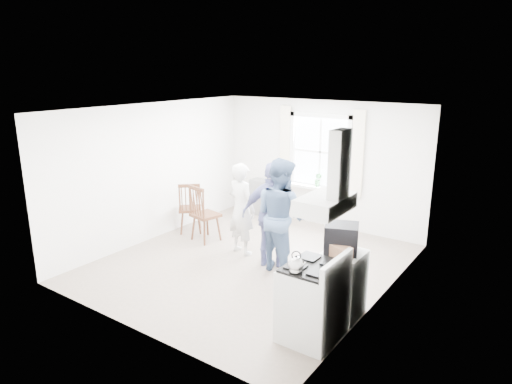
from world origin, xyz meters
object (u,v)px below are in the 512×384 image
object	(u,v)px
person_mid	(281,215)
person_right	(273,215)
windsor_chair_b	(200,208)
low_cabinet	(342,284)
stereo_stack	(341,238)
windsor_chair_a	(190,203)
gas_stove	(313,301)
person_left	(241,209)

from	to	relation	value
person_mid	person_right	size ratio (longest dim) A/B	1.06
windsor_chair_b	person_right	bearing A→B (deg)	-3.58
low_cabinet	stereo_stack	world-z (taller)	stereo_stack
windsor_chair_a	person_mid	distance (m)	2.41
person_mid	person_right	distance (m)	0.21
windsor_chair_a	person_right	bearing A→B (deg)	-8.67
windsor_chair_b	person_right	xyz separation A→B (m)	(1.69, -0.11, 0.20)
stereo_stack	windsor_chair_a	world-z (taller)	stereo_stack
stereo_stack	windsor_chair_a	size ratio (longest dim) A/B	0.50
person_right	windsor_chair_b	bearing A→B (deg)	-27.79
stereo_stack	windsor_chair_b	xyz separation A→B (m)	(-3.28, 0.93, -0.41)
windsor_chair_a	windsor_chair_b	xyz separation A→B (m)	(0.48, -0.22, 0.04)
low_cabinet	stereo_stack	distance (m)	0.64
stereo_stack	person_right	size ratio (longest dim) A/B	0.30
gas_stove	windsor_chair_a	bearing A→B (deg)	153.72
windsor_chair_a	person_left	world-z (taller)	person_left
stereo_stack	low_cabinet	bearing A→B (deg)	12.57
gas_stove	stereo_stack	bearing A→B (deg)	87.94
low_cabinet	person_mid	distance (m)	1.69
low_cabinet	person_right	world-z (taller)	person_right
person_left	person_mid	world-z (taller)	person_mid
stereo_stack	person_left	world-z (taller)	person_left
low_cabinet	windsor_chair_b	world-z (taller)	windsor_chair_b
windsor_chair_b	windsor_chair_a	bearing A→B (deg)	154.78
windsor_chair_b	person_left	xyz separation A→B (m)	(0.96, 0.01, 0.15)
person_left	person_right	world-z (taller)	person_right
stereo_stack	person_left	size ratio (longest dim) A/B	0.32
stereo_stack	person_mid	xyz separation A→B (m)	(-1.40, 0.76, -0.16)
gas_stove	person_right	xyz separation A→B (m)	(-1.56, 1.51, 0.40)
windsor_chair_a	stereo_stack	bearing A→B (deg)	-17.07
gas_stove	stereo_stack	xyz separation A→B (m)	(0.02, 0.69, 0.60)
person_right	person_left	bearing A→B (deg)	-33.16
stereo_stack	windsor_chair_a	bearing A→B (deg)	162.93
person_left	person_mid	bearing A→B (deg)	179.47
gas_stove	person_mid	distance (m)	2.04
windsor_chair_a	person_right	distance (m)	2.21
windsor_chair_a	person_mid	world-z (taller)	person_mid
person_left	person_right	size ratio (longest dim) A/B	0.94
stereo_stack	windsor_chair_a	distance (m)	3.96
stereo_stack	person_left	xyz separation A→B (m)	(-2.32, 0.94, -0.26)
person_right	windsor_chair_a	bearing A→B (deg)	-32.87
stereo_stack	person_mid	world-z (taller)	person_mid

